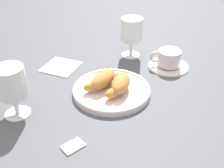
# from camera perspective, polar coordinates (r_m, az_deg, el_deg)

# --- Properties ---
(ground_plane) EXTENTS (2.20, 2.20, 0.00)m
(ground_plane) POSITION_cam_1_polar(r_m,az_deg,el_deg) (0.81, 0.46, -2.14)
(ground_plane) COLOR #4C4F56
(pastry_plate) EXTENTS (0.23, 0.23, 0.02)m
(pastry_plate) POSITION_cam_1_polar(r_m,az_deg,el_deg) (0.81, 0.00, -1.18)
(pastry_plate) COLOR silver
(pastry_plate) RESTS_ON ground_plane
(croissant_large) EXTENTS (0.12, 0.10, 0.04)m
(croissant_large) POSITION_cam_1_polar(r_m,az_deg,el_deg) (0.79, 1.59, 0.07)
(croissant_large) COLOR #BC7A38
(croissant_large) RESTS_ON pastry_plate
(croissant_small) EXTENTS (0.13, 0.08, 0.04)m
(croissant_small) POSITION_cam_1_polar(r_m,az_deg,el_deg) (0.81, -1.95, 0.99)
(croissant_small) COLOR #BC7A38
(croissant_small) RESTS_ON pastry_plate
(coffee_cup_near) EXTENTS (0.14, 0.14, 0.06)m
(coffee_cup_near) POSITION_cam_1_polar(r_m,az_deg,el_deg) (0.96, 11.48, 4.82)
(coffee_cup_near) COLOR silver
(coffee_cup_near) RESTS_ON ground_plane
(juice_glass_left) EXTENTS (0.08, 0.08, 0.14)m
(juice_glass_left) POSITION_cam_1_polar(r_m,az_deg,el_deg) (0.99, 4.03, 10.76)
(juice_glass_left) COLOR white
(juice_glass_left) RESTS_ON ground_plane
(juice_glass_right) EXTENTS (0.08, 0.08, 0.14)m
(juice_glass_right) POSITION_cam_1_polar(r_m,az_deg,el_deg) (0.73, -19.89, -0.13)
(juice_glass_right) COLOR white
(juice_glass_right) RESTS_ON ground_plane
(sugar_packet) EXTENTS (0.05, 0.04, 0.01)m
(sugar_packet) POSITION_cam_1_polar(r_m,az_deg,el_deg) (0.66, -7.99, -12.37)
(sugar_packet) COLOR white
(sugar_packet) RESTS_ON ground_plane
(folded_napkin) EXTENTS (0.14, 0.14, 0.01)m
(folded_napkin) POSITION_cam_1_polar(r_m,az_deg,el_deg) (0.96, -10.41, 3.55)
(folded_napkin) COLOR silver
(folded_napkin) RESTS_ON ground_plane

